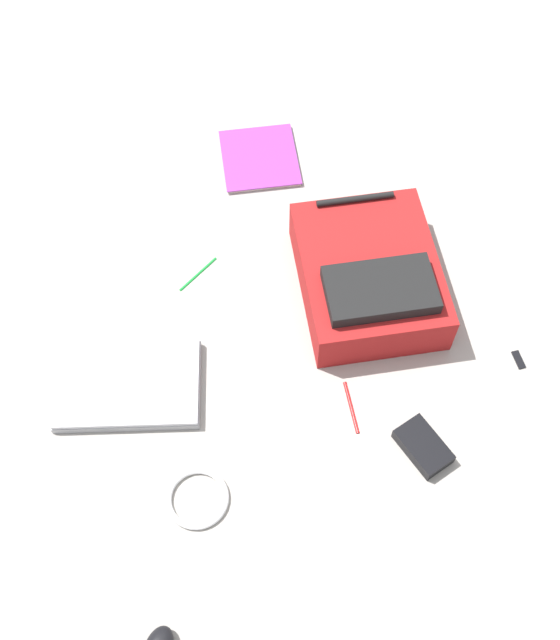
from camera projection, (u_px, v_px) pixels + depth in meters
name	position (u px, v px, depth m)	size (l,w,h in m)	color
ground_plane	(274.00, 327.00, 1.90)	(4.05, 4.05, 0.00)	gray
backpack	(369.00, 277.00, 1.90)	(0.43, 0.49, 0.16)	maroon
laptop	(129.00, 386.00, 1.81)	(0.40, 0.34, 0.03)	#929296
book_red	(260.00, 158.00, 2.17)	(0.27, 0.28, 0.01)	silver
cable_coil	(197.00, 498.00, 1.68)	(0.14, 0.14, 0.01)	silver
power_brick	(423.00, 447.00, 1.73)	(0.08, 0.13, 0.03)	black
pen_black	(198.00, 274.00, 1.98)	(0.01, 0.01, 0.13)	#198C33
pen_blue	(351.00, 407.00, 1.79)	(0.01, 0.01, 0.13)	red
usb_stick	(519.00, 359.00, 1.85)	(0.02, 0.05, 0.01)	black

